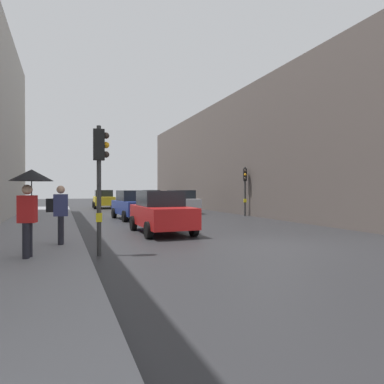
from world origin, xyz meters
name	(u,v)px	position (x,y,z in m)	size (l,w,h in m)	color
ground_plane	(272,246)	(0.00, 0.00, 0.00)	(120.00, 120.00, 0.00)	#28282B
sidewalk_kerb	(34,232)	(-7.37, 6.00, 0.08)	(3.42, 40.00, 0.16)	gray
building_facade_right	(272,160)	(11.66, 16.42, 4.52)	(12.00, 34.79, 9.03)	#5B514C
traffic_light_mid_street	(245,182)	(5.35, 10.63, 2.31)	(0.35, 0.45, 3.35)	#2D2D2D
traffic_light_near_left	(100,166)	(-5.34, 0.38, 2.45)	(0.44, 0.26, 3.55)	#2D2D2D
car_silver_hatchback	(180,202)	(2.22, 15.04, 0.88)	(2.12, 4.25, 1.76)	#BCBCC1
car_red_sedan	(161,212)	(-2.45, 4.30, 0.88)	(2.03, 4.20, 1.76)	red
car_dark_suv	(151,198)	(2.81, 26.34, 0.88)	(2.20, 4.29, 1.76)	black
car_blue_van	(134,205)	(-2.24, 10.99, 0.88)	(2.26, 4.32, 1.76)	navy
car_yellow_taxi	(104,199)	(-2.49, 24.07, 0.88)	(2.15, 4.27, 1.76)	yellow
pedestrian_with_umbrella	(30,188)	(-7.01, -0.07, 1.84)	(1.00, 1.00, 2.14)	black
pedestrian_with_grey_backpack	(59,211)	(-6.38, 1.76, 1.16)	(0.62, 0.36, 1.77)	black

